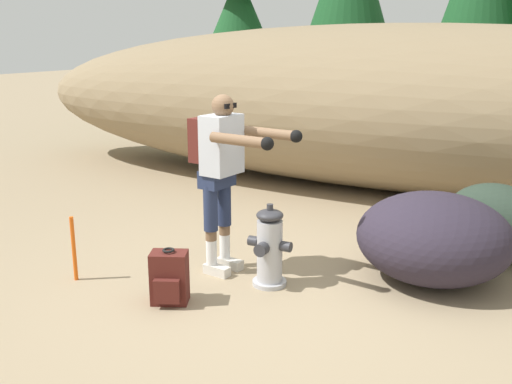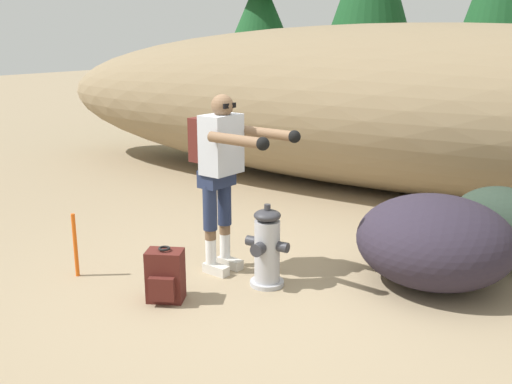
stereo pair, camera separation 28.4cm
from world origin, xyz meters
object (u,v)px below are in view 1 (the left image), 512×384
Objects in this scene: utility_worker at (222,162)px; survey_stake at (74,249)px; spare_backpack at (169,278)px; boulder_large at (434,238)px; fire_hydrant at (269,248)px; boulder_mid at (495,221)px.

survey_stake is (-1.10, -0.78, -0.76)m from utility_worker.
spare_backpack is 0.34× the size of boulder_large.
boulder_large is at bearing 31.74° from fire_hydrant.
utility_worker is at bearing 35.54° from survey_stake.
utility_worker is 1.15m from spare_backpack.
utility_worker is 1.61× the size of boulder_mid.
boulder_large is at bearing 27.31° from survey_stake.
spare_backpack is (-0.58, -0.70, -0.13)m from fire_hydrant.
utility_worker is 2.02m from boulder_large.
utility_worker is at bearing -144.65° from boulder_mid.
survey_stake is at bearing -136.32° from utility_worker.
utility_worker is 2.77× the size of survey_stake.
boulder_large is at bearing 29.65° from utility_worker.
fire_hydrant reaches higher than survey_stake.
fire_hydrant reaches higher than spare_backpack.
utility_worker is 1.55m from survey_stake.
survey_stake is at bearing -144.59° from boulder_mid.
spare_backpack is at bearing -141.17° from boulder_large.
boulder_large reaches higher than fire_hydrant.
fire_hydrant is 1.59× the size of spare_backpack.
fire_hydrant is 0.92m from spare_backpack.
fire_hydrant is 2.36m from boulder_mid.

